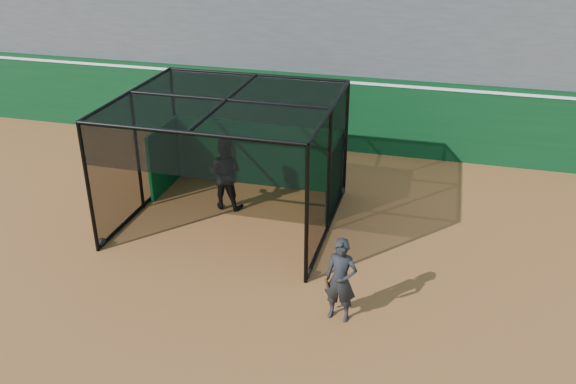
# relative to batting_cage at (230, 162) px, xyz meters

# --- Properties ---
(ground) EXTENTS (120.00, 120.00, 0.00)m
(ground) POSITION_rel_batting_cage_xyz_m (0.78, -2.86, -1.62)
(ground) COLOR brown
(ground) RESTS_ON ground
(outfield_wall) EXTENTS (50.00, 0.50, 2.50)m
(outfield_wall) POSITION_rel_batting_cage_xyz_m (0.78, 5.64, -0.33)
(outfield_wall) COLOR #093416
(outfield_wall) RESTS_ON ground
(batting_cage) EXTENTS (5.21, 4.78, 3.25)m
(batting_cage) POSITION_rel_batting_cage_xyz_m (0.00, 0.00, 0.00)
(batting_cage) COLOR black
(batting_cage) RESTS_ON ground
(batter) EXTENTS (0.98, 0.78, 1.99)m
(batter) POSITION_rel_batting_cage_xyz_m (-0.38, 0.61, -0.63)
(batter) COLOR black
(batter) RESTS_ON ground
(on_deck_player) EXTENTS (0.70, 0.50, 1.79)m
(on_deck_player) POSITION_rel_batting_cage_xyz_m (3.50, -3.40, -0.73)
(on_deck_player) COLOR black
(on_deck_player) RESTS_ON ground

